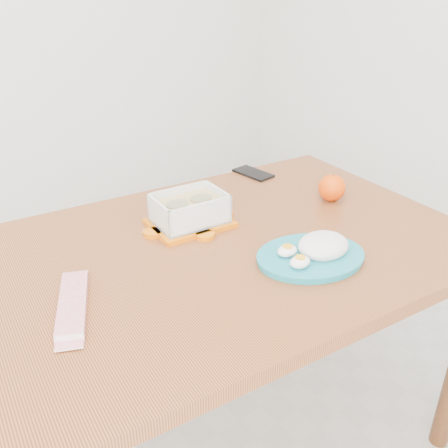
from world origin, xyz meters
TOP-DOWN VIEW (x-y plane):
  - dining_table at (0.20, 0.17)m, footprint 1.43×1.05m
  - food_container at (0.20, 0.32)m, footprint 0.24×0.19m
  - orange_fruit at (0.65, 0.18)m, footprint 0.09×0.09m
  - rice_plate at (0.33, -0.04)m, footprint 0.35×0.35m
  - candy_bar at (-0.23, 0.15)m, footprint 0.16×0.24m
  - smartphone at (0.61, 0.51)m, footprint 0.08×0.15m

SIDE VIEW (x-z plane):
  - dining_table at x=0.20m, z-range 0.29..1.04m
  - smartphone at x=0.61m, z-range 0.75..0.76m
  - candy_bar at x=-0.23m, z-range 0.75..0.77m
  - rice_plate at x=0.33m, z-range 0.74..0.81m
  - orange_fruit at x=0.65m, z-range 0.75..0.84m
  - food_container at x=0.20m, z-range 0.75..0.84m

